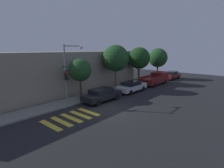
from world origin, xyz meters
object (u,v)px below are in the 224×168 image
Objects in this scene: sedan_far_end at (171,75)px; tree_far_end at (139,58)px; tree_midblock at (116,58)px; sedan_middle at (132,86)px; pickup_truck at (156,79)px; traffic_light_pole at (70,68)px; sedan_near_corner at (102,95)px; tree_behind_truck at (158,58)px; tree_near_corner at (80,70)px.

tree_far_end is at bearing 163.35° from sedan_far_end.
tree_midblock reaches higher than sedan_far_end.
pickup_truck is at bearing 0.00° from sedan_middle.
tree_midblock is at bearing 7.11° from traffic_light_pole.
sedan_far_end is 8.53m from tree_far_end.
tree_far_end reaches higher than sedan_near_corner.
pickup_truck is 1.01× the size of tree_far_end.
sedan_far_end is (12.79, 0.00, 0.03)m from sedan_middle.
tree_far_end is at bearing 11.95° from sedan_near_corner.
traffic_light_pole reaches higher than sedan_far_end.
sedan_far_end is 0.83× the size of tree_far_end.
tree_midblock is at bearing 180.00° from tree_behind_truck.
tree_midblock is 5.71m from tree_far_end.
tree_far_end reaches higher than sedan_far_end.
sedan_near_corner is 6.47m from tree_midblock.
traffic_light_pole is 20.01m from tree_behind_truck.
sedan_near_corner is 0.95× the size of sedan_middle.
sedan_near_corner is 17.48m from tree_behind_truck.
tree_near_corner is 18.00m from tree_behind_truck.
sedan_middle is 0.99× the size of sedan_far_end.
sedan_middle is 7.20m from tree_near_corner.
pickup_truck is 0.97× the size of tree_midblock.
sedan_near_corner is 18.23m from sedan_far_end.
tree_near_corner is (-6.38, 2.26, 2.46)m from sedan_middle.
tree_near_corner is 0.74× the size of tree_midblock.
tree_midblock is at bearing 162.26° from pickup_truck.
tree_far_end is 1.02× the size of tree_behind_truck.
tree_near_corner is (-12.96, 2.26, 2.29)m from pickup_truck.
tree_behind_truck is (11.61, 2.26, 3.11)m from sedan_middle.
sedan_far_end is at bearing -6.72° from tree_near_corner.
sedan_near_corner is (2.94, -1.27, -2.95)m from traffic_light_pole.
tree_near_corner is at bearing 26.23° from traffic_light_pole.
sedan_near_corner is 5.44m from sedan_middle.
tree_near_corner is 11.64m from tree_far_end.
traffic_light_pole is 1.03× the size of tree_far_end.
traffic_light_pole is 1.25× the size of sedan_middle.
tree_behind_truck is at bearing 117.48° from sedan_far_end.
sedan_far_end is 13.89m from tree_midblock.
tree_far_end is at bearing 23.35° from sedan_middle.
tree_midblock is at bearing 170.33° from sedan_far_end.
traffic_light_pole is 7.98m from tree_midblock.
sedan_far_end is at bearing -3.44° from traffic_light_pole.
tree_far_end reaches higher than pickup_truck.
traffic_light_pole is 1.01× the size of pickup_truck.
sedan_near_corner is 12.03m from pickup_truck.
traffic_light_pole reaches higher than tree_behind_truck.
sedan_far_end is (6.20, -0.00, -0.14)m from pickup_truck.
tree_far_end is (-1.36, 2.26, 3.10)m from pickup_truck.
tree_midblock is (5.90, 0.00, 1.03)m from tree_near_corner.
traffic_light_pole is 13.65m from tree_far_end.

